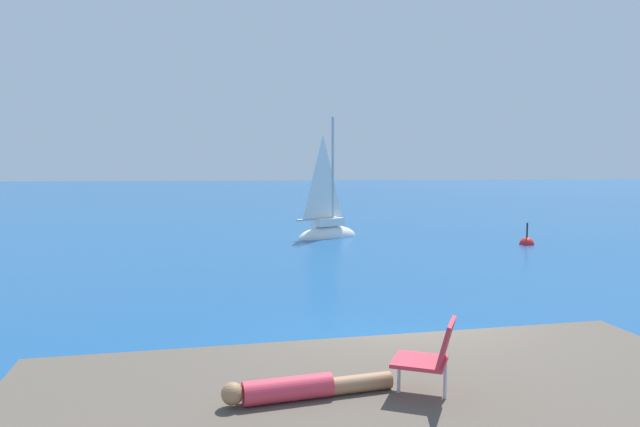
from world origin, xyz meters
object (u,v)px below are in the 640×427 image
at_px(beach_chair, 431,354).
at_px(marker_buoy, 527,244).
at_px(sailboat_near, 327,230).
at_px(person_sunbather, 301,388).

height_order(beach_chair, marker_buoy, beach_chair).
height_order(sailboat_near, person_sunbather, sailboat_near).
relative_size(sailboat_near, marker_buoy, 4.89).
xyz_separation_m(sailboat_near, beach_chair, (-1.26, -18.94, 1.07)).
bearing_deg(person_sunbather, sailboat_near, 71.07).
xyz_separation_m(person_sunbather, marker_buoy, (9.98, 15.97, -1.04)).
bearing_deg(beach_chair, person_sunbather, 21.88).
xyz_separation_m(beach_chair, marker_buoy, (8.67, 16.05, -1.37)).
relative_size(person_sunbather, marker_buoy, 1.55).
bearing_deg(beach_chair, marker_buoy, -93.16).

